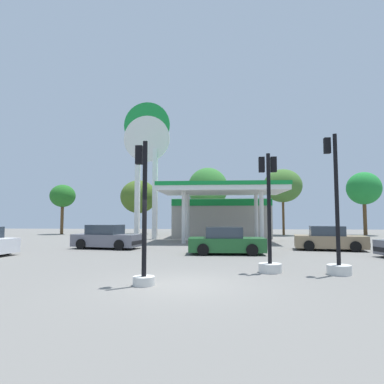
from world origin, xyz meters
The scene contains 14 objects.
ground_plane centered at (0.00, 0.00, 0.00)m, with size 90.00×90.00×0.00m, color slate.
gas_station centered at (1.48, 22.17, 2.24)m, with size 9.84×12.40×4.59m.
station_pole_sign centered at (-5.36, 19.91, 8.09)m, with size 4.28×0.56×12.64m.
car_0 centered at (-5.90, 10.82, 0.68)m, with size 4.44×2.49×1.50m.
car_1 centered at (1.56, 8.22, 0.66)m, with size 4.11×1.95×1.45m.
car_2 centered at (7.82, 10.82, 0.66)m, with size 4.29×2.40×1.45m.
traffic_signal_0 centered at (5.27, 2.17, 1.26)m, with size 0.81×0.81×4.95m.
traffic_signal_1 centered at (2.97, 2.45, 1.34)m, with size 0.82×0.82×4.33m.
traffic_signal_2 centered at (-1.10, -0.11, 1.49)m, with size 0.64×0.68×4.26m.
tree_0 centered at (-16.92, 27.54, 4.41)m, with size 2.88×2.88×5.77m.
tree_1 centered at (-8.19, 28.77, 4.39)m, with size 4.28×4.28×6.35m.
tree_2 centered at (0.03, 28.57, 5.34)m, with size 4.65×4.65×7.72m.
tree_3 centered at (8.38, 27.40, 5.44)m, with size 4.21×4.21×7.29m.
tree_4 centered at (17.36, 28.07, 5.13)m, with size 3.64×3.64×6.97m.
Camera 1 is at (1.08, -9.83, 1.99)m, focal length 30.99 mm.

